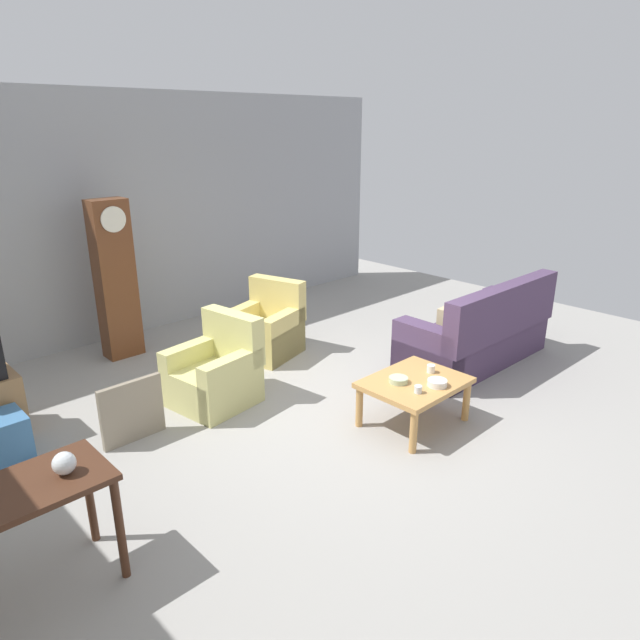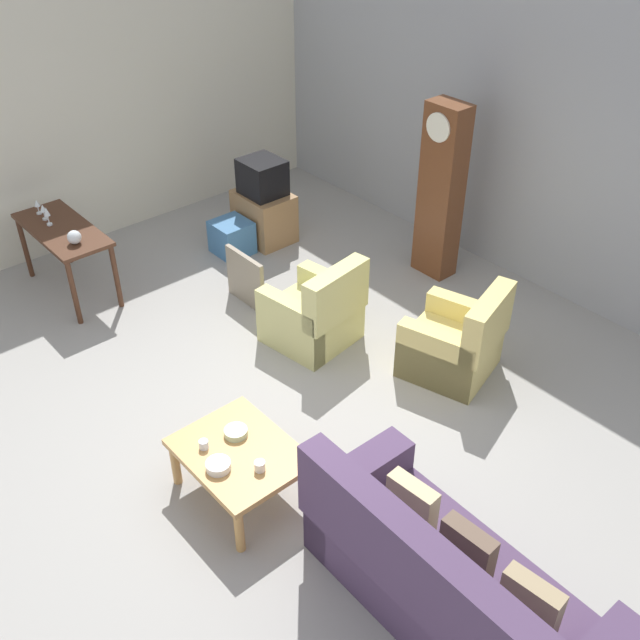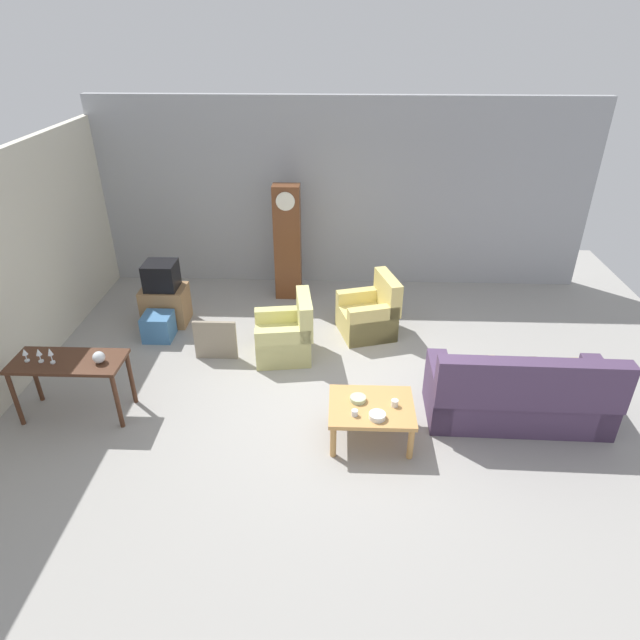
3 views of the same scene
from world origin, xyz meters
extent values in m
plane|color=#999691|center=(0.00, 0.00, 0.00)|extent=(10.40, 10.40, 0.00)
cube|color=#9EA0A5|center=(0.00, 3.60, 1.60)|extent=(8.40, 0.16, 3.20)
cube|color=beige|center=(-4.20, 0.40, 1.44)|extent=(0.12, 6.40, 2.88)
cube|color=#4C3856|center=(2.12, -0.29, 0.22)|extent=(2.12, 0.88, 0.44)
cube|color=#4C3856|center=(2.11, -0.65, 0.74)|extent=(2.10, 0.24, 0.60)
cube|color=#4C3856|center=(1.19, -0.27, 0.34)|extent=(0.26, 0.84, 0.68)
cube|color=#9E8966|center=(2.60, -0.25, 0.62)|extent=(0.37, 0.15, 0.36)
cube|color=brown|center=(2.12, -0.24, 0.62)|extent=(0.37, 0.14, 0.36)
cube|color=#C6B284|center=(1.64, -0.23, 0.62)|extent=(0.37, 0.15, 0.36)
cube|color=#CCC67A|center=(-0.82, 0.98, 0.20)|extent=(0.86, 0.86, 0.40)
cube|color=#CCC67A|center=(-0.50, 1.02, 0.66)|extent=(0.28, 0.78, 0.52)
cube|color=#CCC67A|center=(-0.86, 1.27, 0.30)|extent=(0.77, 0.26, 0.60)
cube|color=#CCC67A|center=(-0.78, 0.68, 0.30)|extent=(0.77, 0.26, 0.60)
cube|color=#D9C570|center=(0.39, 1.65, 0.20)|extent=(0.94, 0.94, 0.40)
cube|color=#D9C570|center=(0.70, 1.74, 0.66)|extent=(0.39, 0.78, 0.52)
cube|color=#D9C570|center=(0.31, 1.93, 0.30)|extent=(0.77, 0.37, 0.60)
cube|color=#D9C570|center=(0.48, 1.36, 0.30)|extent=(0.77, 0.37, 0.60)
cube|color=tan|center=(0.36, -0.72, 0.43)|extent=(0.96, 0.76, 0.05)
cylinder|color=tan|center=(-0.07, -1.05, 0.20)|extent=(0.07, 0.07, 0.41)
cylinder|color=tan|center=(0.78, -1.05, 0.20)|extent=(0.07, 0.07, 0.41)
cylinder|color=tan|center=(-0.07, -0.40, 0.20)|extent=(0.07, 0.07, 0.41)
cylinder|color=tan|center=(0.78, -0.40, 0.20)|extent=(0.07, 0.07, 0.41)
cube|color=#472819|center=(-3.19, -0.42, 0.76)|extent=(1.30, 0.56, 0.04)
cylinder|color=#472819|center=(-3.80, -0.65, 0.37)|extent=(0.06, 0.06, 0.74)
cylinder|color=#472819|center=(-2.58, -0.65, 0.37)|extent=(0.06, 0.06, 0.74)
cylinder|color=#472819|center=(-3.80, -0.18, 0.37)|extent=(0.06, 0.06, 0.74)
cylinder|color=#472819|center=(-2.58, -0.18, 0.37)|extent=(0.06, 0.06, 0.74)
cube|color=brown|center=(-0.90, 2.88, 0.98)|extent=(0.44, 0.28, 1.95)
cylinder|color=silver|center=(-0.90, 2.73, 1.73)|extent=(0.30, 0.02, 0.30)
cube|color=#997047|center=(-2.76, 1.88, 0.30)|extent=(0.68, 0.52, 0.60)
cube|color=black|center=(-2.76, 1.88, 0.81)|extent=(0.48, 0.44, 0.42)
cube|color=gray|center=(-1.76, 0.87, 0.29)|extent=(0.60, 0.05, 0.59)
cube|color=teal|center=(-2.74, 1.38, 0.20)|extent=(0.43, 0.41, 0.40)
sphere|color=silver|center=(-2.79, -0.45, 0.85)|extent=(0.14, 0.14, 0.14)
cylinder|color=white|center=(0.61, -0.72, 0.50)|extent=(0.08, 0.08, 0.08)
cylinder|color=silver|center=(0.16, -0.91, 0.49)|extent=(0.07, 0.07, 0.07)
cylinder|color=white|center=(0.41, -0.94, 0.49)|extent=(0.18, 0.18, 0.06)
cylinder|color=#B2C69E|center=(0.21, -0.64, 0.48)|extent=(0.18, 0.18, 0.05)
cylinder|color=silver|center=(-3.64, -0.46, 0.78)|extent=(0.06, 0.06, 0.02)
cylinder|color=silver|center=(-3.64, -0.46, 0.83)|extent=(0.01, 0.01, 0.07)
cone|color=silver|center=(-3.64, -0.46, 0.90)|extent=(0.06, 0.06, 0.07)
cylinder|color=silver|center=(-3.47, -0.46, 0.78)|extent=(0.06, 0.06, 0.02)
cylinder|color=silver|center=(-3.47, -0.46, 0.83)|extent=(0.01, 0.01, 0.08)
cone|color=silver|center=(-3.47, -0.46, 0.91)|extent=(0.07, 0.07, 0.08)
cylinder|color=silver|center=(-3.33, -0.48, 0.79)|extent=(0.06, 0.06, 0.02)
cylinder|color=silver|center=(-3.33, -0.48, 0.84)|extent=(0.01, 0.01, 0.09)
cone|color=silver|center=(-3.33, -0.48, 0.93)|extent=(0.06, 0.06, 0.09)
camera|label=1|loc=(-3.70, -3.64, 2.79)|focal=31.73mm
camera|label=2|loc=(3.70, -2.82, 4.44)|focal=41.31mm
camera|label=3|loc=(-0.04, -5.57, 4.28)|focal=30.41mm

